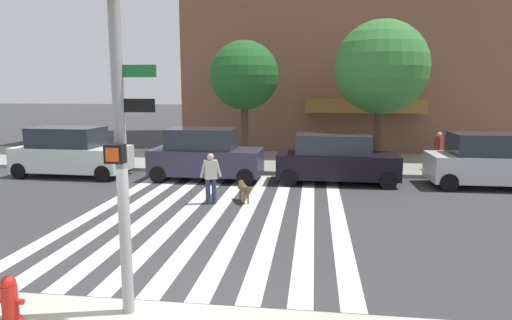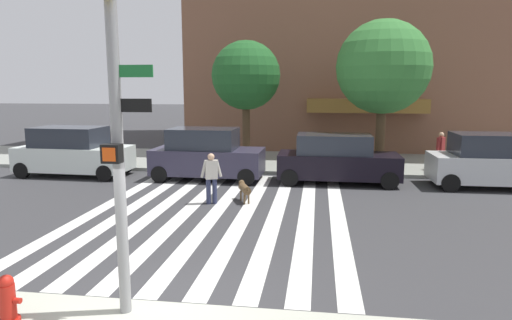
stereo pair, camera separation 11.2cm
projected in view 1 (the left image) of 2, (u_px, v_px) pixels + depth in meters
name	position (u px, v px, depth m)	size (l,w,h in m)	color
ground_plane	(227.00, 212.00, 13.32)	(160.00, 160.00, 0.00)	#353538
sidewalk_far	(262.00, 161.00, 22.04)	(80.00, 6.00, 0.15)	gray
crosswalk_stripes	(216.00, 212.00, 13.36)	(7.65, 11.27, 0.01)	silver
traffic_light_pole	(117.00, 101.00, 6.55)	(0.74, 0.46, 5.80)	gray
fire_hydrant	(10.00, 301.00, 6.74)	(0.44, 0.32, 0.76)	#AF1C13
parked_car_near_curb	(71.00, 152.00, 18.66)	(4.68, 2.16, 2.06)	silver
parked_car_behind_first	(205.00, 155.00, 17.91)	(4.46, 2.07, 2.08)	#302D41
parked_car_third_in_line	(336.00, 159.00, 17.26)	(4.62, 1.91, 1.91)	black
parked_car_fourth_in_line	(491.00, 161.00, 16.52)	(4.57, 2.06, 2.03)	#BABEC0
street_tree_nearest	(244.00, 76.00, 20.40)	(3.16, 3.16, 5.67)	#4C3823
street_tree_middle	(381.00, 68.00, 18.65)	(3.92, 3.92, 6.35)	#4C3823
pedestrian_dog_walker	(211.00, 176.00, 14.16)	(0.68, 0.37, 1.64)	#282D4C
dog_on_leash	(244.00, 188.00, 14.49)	(0.56, 1.09, 0.65)	brown
pedestrian_bystander	(438.00, 148.00, 19.32)	(0.48, 0.63, 1.64)	#282D4C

